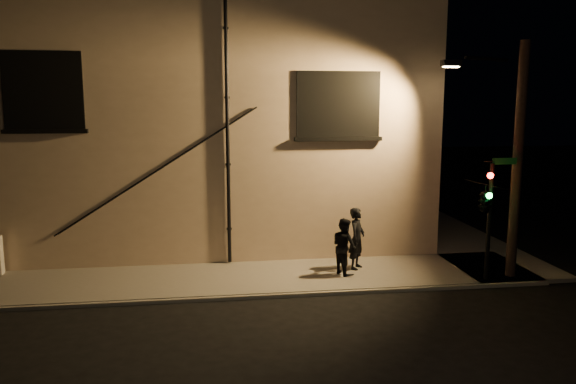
{
  "coord_description": "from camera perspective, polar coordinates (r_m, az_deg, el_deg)",
  "views": [
    {
      "loc": [
        -2.36,
        -14.03,
        5.12
      ],
      "look_at": [
        -0.13,
        1.8,
        2.5
      ],
      "focal_mm": 35.0,
      "sensor_mm": 36.0,
      "label": 1
    }
  ],
  "objects": [
    {
      "name": "streetlamp_pole",
      "position": [
        16.95,
        21.87,
        3.53
      ],
      "size": [
        2.02,
        1.38,
        6.73
      ],
      "color": "black",
      "rests_on": "ground"
    },
    {
      "name": "sidewalk",
      "position": [
        19.44,
        2.89,
        -5.79
      ],
      "size": [
        21.0,
        16.0,
        0.12
      ],
      "color": "slate",
      "rests_on": "ground"
    },
    {
      "name": "building",
      "position": [
        23.05,
        -9.69,
        7.4
      ],
      "size": [
        16.2,
        12.23,
        8.8
      ],
      "color": "beige",
      "rests_on": "ground"
    },
    {
      "name": "pedestrian_a",
      "position": [
        16.92,
        7.01,
        -4.7
      ],
      "size": [
        0.74,
        0.81,
        1.85
      ],
      "primitive_type": "imported",
      "rotation": [
        0.0,
        0.0,
        0.98
      ],
      "color": "black",
      "rests_on": "sidewalk"
    },
    {
      "name": "traffic_signal",
      "position": [
        16.29,
        19.43,
        -0.72
      ],
      "size": [
        1.25,
        2.02,
        3.44
      ],
      "color": "black",
      "rests_on": "sidewalk"
    },
    {
      "name": "ground",
      "position": [
        15.13,
        1.45,
        -10.48
      ],
      "size": [
        90.0,
        90.0,
        0.0
      ],
      "primitive_type": "plane",
      "color": "black"
    },
    {
      "name": "pedestrian_b",
      "position": [
        16.4,
        5.73,
        -5.5
      ],
      "size": [
        0.87,
        0.97,
        1.65
      ],
      "primitive_type": "imported",
      "rotation": [
        0.0,
        0.0,
        1.94
      ],
      "color": "black",
      "rests_on": "sidewalk"
    }
  ]
}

